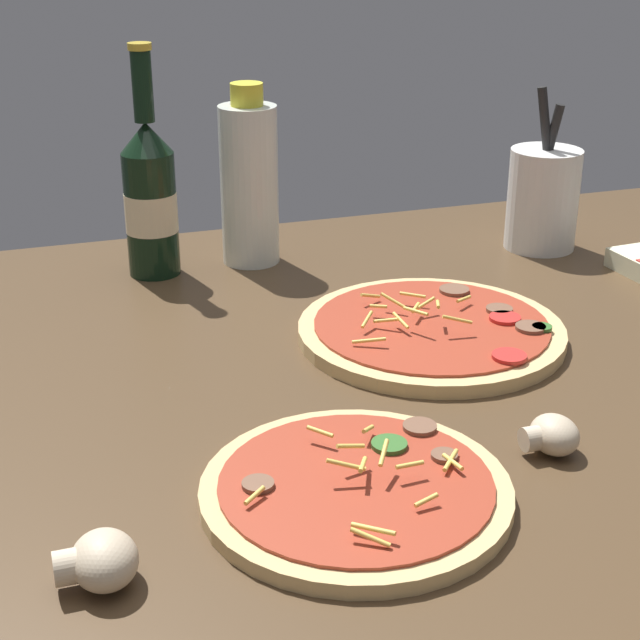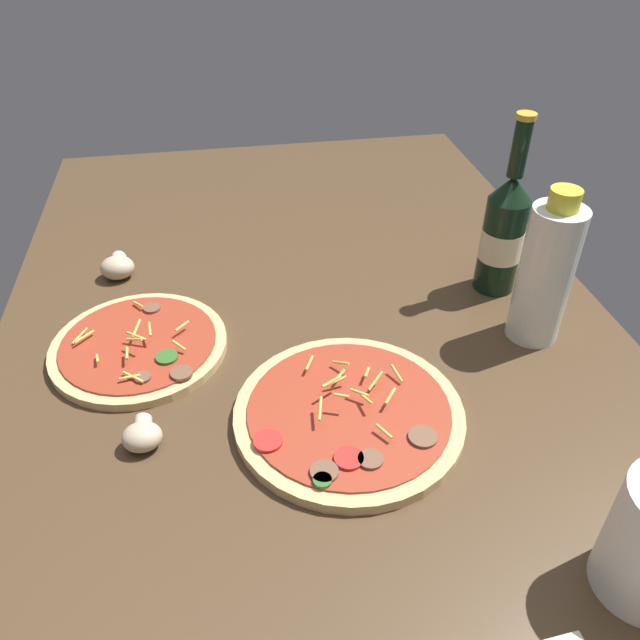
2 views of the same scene
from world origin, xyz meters
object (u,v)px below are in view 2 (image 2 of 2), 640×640
at_px(pizza_near, 139,346).
at_px(mushroom_right, 142,435).
at_px(beer_bottle, 503,232).
at_px(oil_bottle, 546,273).
at_px(pizza_far, 349,414).
at_px(mushroom_left, 118,267).

height_order(pizza_near, mushroom_right, pizza_near).
bearing_deg(pizza_near, beer_bottle, 96.84).
height_order(oil_bottle, mushroom_right, oil_bottle).
bearing_deg(beer_bottle, pizza_far, -49.55).
relative_size(pizza_far, oil_bottle, 1.25).
bearing_deg(mushroom_right, oil_bottle, 102.51).
bearing_deg(pizza_far, oil_bottle, 112.33).
distance_m(mushroom_left, mushroom_right, 0.38).
distance_m(pizza_near, oil_bottle, 0.56).
bearing_deg(pizza_near, pizza_far, 55.19).
xyz_separation_m(oil_bottle, mushroom_right, (0.12, -0.54, -0.09)).
distance_m(pizza_near, beer_bottle, 0.56).
relative_size(pizza_near, pizza_far, 0.86).
bearing_deg(pizza_far, beer_bottle, 130.45).
bearing_deg(pizza_far, mushroom_right, -90.29).
distance_m(pizza_far, mushroom_right, 0.24).
xyz_separation_m(pizza_near, mushroom_left, (-0.20, -0.04, 0.01)).
distance_m(pizza_far, beer_bottle, 0.39).
bearing_deg(oil_bottle, pizza_near, -96.11).
height_order(pizza_far, mushroom_left, pizza_far).
bearing_deg(oil_bottle, pizza_far, -67.67).
bearing_deg(mushroom_left, mushroom_right, 8.63).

